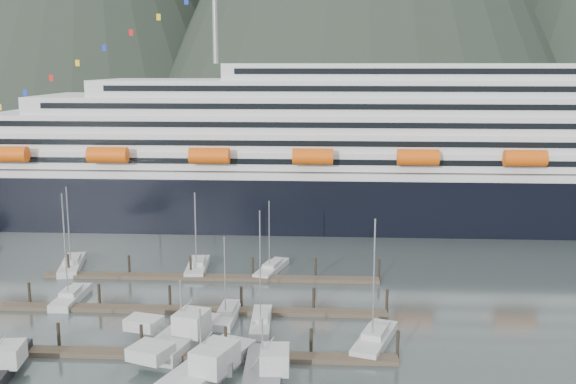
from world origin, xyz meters
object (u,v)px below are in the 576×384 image
cruise_ship (423,160)px  sailboat_c (227,315)px  trawler_b (181,335)px  sailboat_d (261,322)px  sailboat_h (375,341)px  trawler_c (200,370)px  sailboat_f (197,268)px  sailboat_a (71,298)px  sailboat_g (272,269)px  sailboat_e (72,265)px  trawler_d (261,373)px

cruise_ship → sailboat_c: cruise_ship is taller
trawler_b → sailboat_d: bearing=-41.7°
sailboat_c → sailboat_h: (17.21, -6.61, 0.05)m
sailboat_h → trawler_c: (-17.49, -9.35, 0.54)m
cruise_ship → trawler_c: (-30.65, -69.88, -11.06)m
sailboat_c → sailboat_h: sailboat_h is taller
sailboat_f → trawler_b: size_ratio=0.97×
sailboat_a → sailboat_d: bearing=-105.7°
sailboat_g → trawler_b: size_ratio=0.88×
sailboat_e → trawler_c: bearing=-156.1°
sailboat_c → sailboat_g: 19.35m
sailboat_f → sailboat_d: bearing=-155.3°
sailboat_e → trawler_b: (22.29, -26.49, 0.56)m
sailboat_d → trawler_d: bearing=-176.7°
cruise_ship → sailboat_h: 63.02m
sailboat_a → trawler_b: size_ratio=1.15×
sailboat_a → trawler_c: (20.81, -20.92, 0.55)m
sailboat_d → sailboat_f: bearing=26.5°
sailboat_f → trawler_c: (6.99, -34.93, 0.56)m
sailboat_h → trawler_c: sailboat_h is taller
sailboat_e → sailboat_h: size_ratio=0.88×
trawler_b → trawler_d: bearing=-117.1°
sailboat_f → sailboat_g: size_ratio=1.10×
trawler_b → cruise_ship: bearing=-15.1°
cruise_ship → sailboat_d: 62.70m
cruise_ship → trawler_b: size_ratio=16.39×
sailboat_a → sailboat_g: (24.90, 14.01, -0.04)m
sailboat_d → sailboat_g: size_ratio=1.27×
sailboat_c → trawler_b: (-3.99, -7.53, 0.59)m
sailboat_f → sailboat_g: (11.08, 0.00, -0.03)m
sailboat_e → trawler_b: bearing=-152.7°
sailboat_d → sailboat_e: (-30.57, 20.87, 0.02)m
sailboat_e → trawler_c: size_ratio=0.82×
sailboat_c → sailboat_g: bearing=-8.9°
sailboat_h → sailboat_a: bearing=91.5°
cruise_ship → trawler_c: cruise_ship is taller
sailboat_e → trawler_b: sailboat_e is taller
sailboat_c → trawler_b: size_ratio=0.84×
sailboat_c → sailboat_g: (3.81, 18.97, -0.00)m
sailboat_a → sailboat_h: sailboat_a is taller
trawler_c → trawler_d: trawler_c is taller
sailboat_d → cruise_ship: bearing=-27.5°
sailboat_g → trawler_d: size_ratio=0.94×
sailboat_c → trawler_c: size_ratio=0.68×
cruise_ship → sailboat_a: (-51.46, -48.96, -11.60)m
sailboat_d → sailboat_e: bearing=53.2°
sailboat_a → sailboat_c: bearing=-103.8°
sailboat_g → sailboat_f: bearing=105.0°
sailboat_h → trawler_b: sailboat_h is taller
sailboat_f → cruise_ship: bearing=-51.4°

